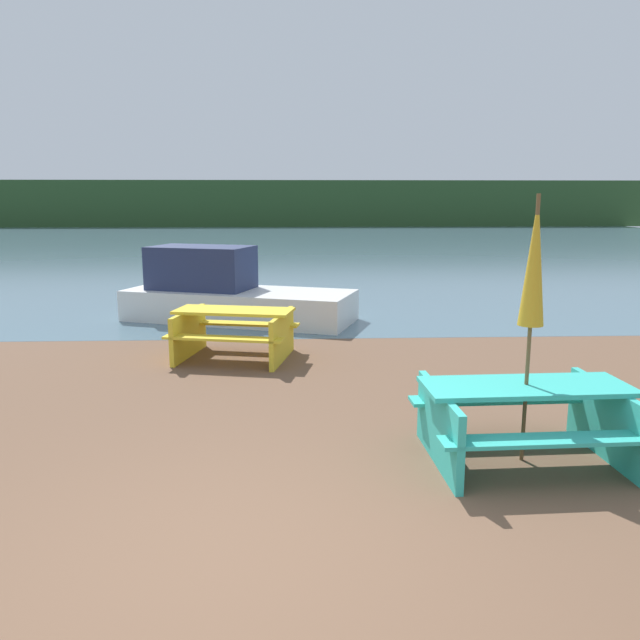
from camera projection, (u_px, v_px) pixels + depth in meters
ground_plane at (234, 561)px, 4.24m from camera, size 60.00×60.00×0.00m
water at (286, 242)px, 35.45m from camera, size 60.00×50.00×0.00m
far_treeline at (288, 204)px, 54.67m from camera, size 80.00×1.60×4.00m
picnic_table_teal at (524, 414)px, 5.80m from camera, size 1.94×1.45×0.74m
picnic_table_yellow at (234, 329)px, 9.55m from camera, size 2.02×1.72×0.77m
umbrella_gold at (534, 264)px, 5.53m from camera, size 0.23×0.23×2.47m
boat at (228, 294)px, 12.61m from camera, size 4.84×3.07×1.48m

